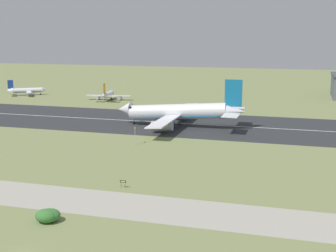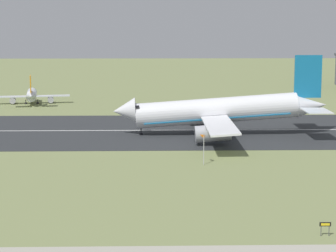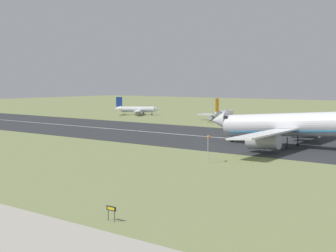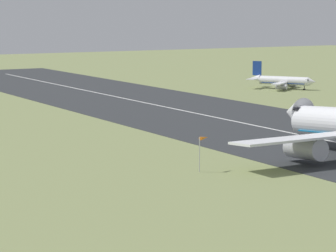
# 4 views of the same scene
# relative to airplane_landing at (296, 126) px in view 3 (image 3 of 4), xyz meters

# --- Properties ---
(ground_plane) EXTENTS (722.59, 722.59, 0.00)m
(ground_plane) POSITION_rel_airplane_landing_xyz_m (2.87, -52.01, -5.58)
(ground_plane) COLOR #7A8451
(runway_strip) EXTENTS (482.59, 50.52, 0.06)m
(runway_strip) POSITION_rel_airplane_landing_xyz_m (2.87, 6.29, -5.55)
(runway_strip) COLOR #2B2D30
(runway_strip) RESTS_ON ground_plane
(runway_centreline) EXTENTS (434.34, 0.70, 0.01)m
(runway_centreline) POSITION_rel_airplane_landing_xyz_m (2.87, 6.29, -5.52)
(runway_centreline) COLOR silver
(runway_centreline) RESTS_ON runway_strip
(taxiway_road) EXTENTS (361.95, 14.46, 0.05)m
(taxiway_road) POSITION_rel_airplane_landing_xyz_m (2.87, -84.00, -5.56)
(taxiway_road) COLOR #A8A393
(taxiway_road) RESTS_ON ground_plane
(airplane_landing) EXTENTS (50.53, 55.94, 18.72)m
(airplane_landing) POSITION_rel_airplane_landing_xyz_m (0.00, 0.00, 0.00)
(airplane_landing) COLOR white
(airplane_landing) RESTS_ON ground_plane
(airplane_parked_centre) EXTENTS (22.11, 19.99, 9.01)m
(airplane_parked_centre) POSITION_rel_airplane_landing_xyz_m (-107.28, 64.64, -2.88)
(airplane_parked_centre) COLOR white
(airplane_parked_centre) RESTS_ON ground_plane
(airplane_parked_east) EXTENTS (24.42, 20.99, 9.88)m
(airplane_parked_east) POSITION_rel_airplane_landing_xyz_m (-54.32, 58.72, -2.76)
(airplane_parked_east) COLOR silver
(airplane_parked_east) RESTS_ON ground_plane
(windsock_pole) EXTENTS (1.16, 2.13, 5.70)m
(windsock_pole) POSITION_rel_airplane_landing_xyz_m (-6.16, -31.39, -0.54)
(windsock_pole) COLOR #B7B7BC
(windsock_pole) RESTS_ON ground_plane
(runway_sign) EXTENTS (1.45, 0.13, 1.80)m
(runway_sign) POSITION_rel_airplane_landing_xyz_m (6.15, -73.48, -4.23)
(runway_sign) COLOR #4C4C51
(runway_sign) RESTS_ON ground_plane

